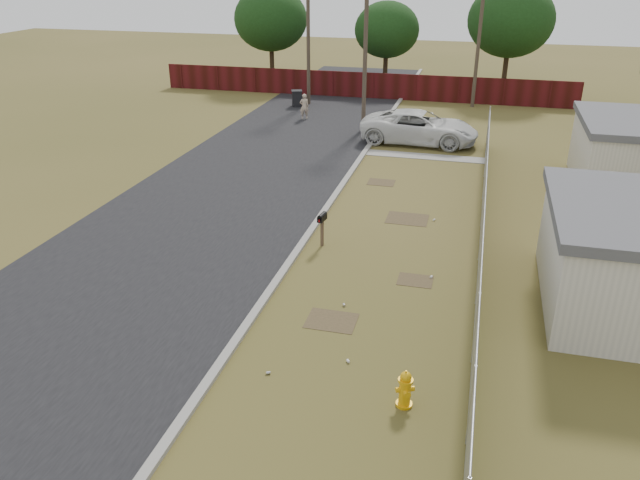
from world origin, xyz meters
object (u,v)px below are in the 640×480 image
(pedestrian, at_px, (304,106))
(trash_bin, at_px, (297,98))
(pickup_truck, at_px, (420,127))
(fire_hydrant, at_px, (405,389))
(mailbox, at_px, (322,220))

(pedestrian, relative_size, trash_bin, 1.45)
(pedestrian, bearing_deg, pickup_truck, 129.95)
(fire_hydrant, relative_size, pickup_truck, 0.15)
(pickup_truck, distance_m, trash_bin, 11.46)
(fire_hydrant, height_order, pickup_truck, pickup_truck)
(pickup_truck, height_order, pedestrian, pickup_truck)
(fire_hydrant, height_order, pedestrian, pedestrian)
(pedestrian, bearing_deg, fire_hydrant, 86.82)
(mailbox, distance_m, pickup_truck, 14.35)
(mailbox, height_order, pickup_truck, pickup_truck)
(mailbox, height_order, trash_bin, mailbox)
(pickup_truck, xyz_separation_m, pedestrian, (-7.59, 3.73, -0.09))
(trash_bin, bearing_deg, pedestrian, -66.09)
(fire_hydrant, height_order, trash_bin, trash_bin)
(pedestrian, xyz_separation_m, trash_bin, (-1.46, 3.29, -0.23))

